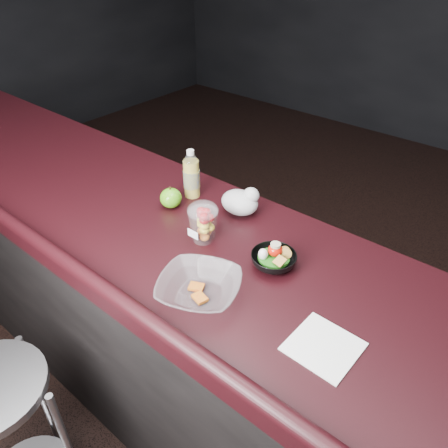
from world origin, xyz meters
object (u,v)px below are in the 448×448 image
at_px(lemonade_bottle, 192,177).
at_px(fruit_cup, 203,221).
at_px(green_apple, 171,198).
at_px(snack_bowl, 273,259).
at_px(takeout_bowl, 199,288).
at_px(stool_left, 4,424).

xyz_separation_m(lemonade_bottle, fruit_cup, (0.22, -0.18, -0.01)).
bearing_deg(green_apple, lemonade_bottle, 88.10).
bearing_deg(snack_bowl, takeout_bowl, -109.31).
relative_size(stool_left, fruit_cup, 5.23).
xyz_separation_m(stool_left, takeout_bowl, (0.44, 0.49, 0.51)).
height_order(fruit_cup, takeout_bowl, fruit_cup).
xyz_separation_m(lemonade_bottle, green_apple, (-0.00, -0.11, -0.04)).
bearing_deg(stool_left, green_apple, 86.53).
bearing_deg(stool_left, snack_bowl, 54.17).
distance_m(stool_left, green_apple, 0.93).
bearing_deg(stool_left, lemonade_bottle, 86.72).
relative_size(lemonade_bottle, takeout_bowl, 0.63).
bearing_deg(takeout_bowl, stool_left, -132.10).
relative_size(fruit_cup, takeout_bowl, 0.47).
bearing_deg(stool_left, fruit_cup, 68.38).
bearing_deg(snack_bowl, fruit_cup, -171.78).
xyz_separation_m(stool_left, green_apple, (0.05, 0.76, 0.52)).
distance_m(snack_bowl, takeout_bowl, 0.25).
height_order(stool_left, fruit_cup, fruit_cup).
distance_m(lemonade_bottle, snack_bowl, 0.50).
relative_size(fruit_cup, snack_bowl, 0.85).
distance_m(stool_left, fruit_cup, 0.93).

